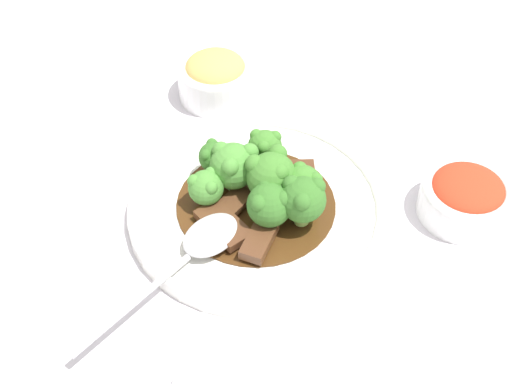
{
  "coord_description": "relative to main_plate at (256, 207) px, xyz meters",
  "views": [
    {
      "loc": [
        -0.51,
        0.11,
        0.58
      ],
      "look_at": [
        0.0,
        0.0,
        0.03
      ],
      "focal_mm": 50.0,
      "sensor_mm": 36.0,
      "label": 1
    }
  ],
  "objects": [
    {
      "name": "ground_plane",
      "position": [
        0.0,
        0.0,
        -0.01
      ],
      "size": [
        4.0,
        4.0,
        0.0
      ],
      "primitive_type": "plane",
      "color": "silver"
    },
    {
      "name": "main_plate",
      "position": [
        0.0,
        0.0,
        0.0
      ],
      "size": [
        0.28,
        0.28,
        0.02
      ],
      "color": "white",
      "rests_on": "ground_plane"
    },
    {
      "name": "beef_strip_0",
      "position": [
        -0.0,
        0.02,
        0.01
      ],
      "size": [
        0.05,
        0.05,
        0.01
      ],
      "color": "#56331E",
      "rests_on": "main_plate"
    },
    {
      "name": "beef_strip_1",
      "position": [
        -0.03,
        0.04,
        0.01
      ],
      "size": [
        0.07,
        0.06,
        0.01
      ],
      "color": "#56331E",
      "rests_on": "main_plate"
    },
    {
      "name": "beef_strip_2",
      "position": [
        -0.06,
        0.01,
        0.01
      ],
      "size": [
        0.06,
        0.05,
        0.01
      ],
      "color": "#56331E",
      "rests_on": "main_plate"
    },
    {
      "name": "beef_strip_3",
      "position": [
        0.03,
        -0.05,
        0.01
      ],
      "size": [
        0.03,
        0.05,
        0.01
      ],
      "color": "#56331E",
      "rests_on": "main_plate"
    },
    {
      "name": "broccoli_floret_0",
      "position": [
        -0.01,
        -0.05,
        0.04
      ],
      "size": [
        0.04,
        0.04,
        0.05
      ],
      "color": "#8EB756",
      "rests_on": "main_plate"
    },
    {
      "name": "broccoli_floret_1",
      "position": [
        0.05,
        -0.02,
        0.04
      ],
      "size": [
        0.04,
        0.04,
        0.05
      ],
      "color": "#7FA84C",
      "rests_on": "main_plate"
    },
    {
      "name": "broccoli_floret_2",
      "position": [
        0.0,
        -0.02,
        0.04
      ],
      "size": [
        0.05,
        0.05,
        0.06
      ],
      "color": "#7FA84C",
      "rests_on": "main_plate"
    },
    {
      "name": "broccoli_floret_3",
      "position": [
        -0.03,
        -0.01,
        0.04
      ],
      "size": [
        0.05,
        0.05,
        0.05
      ],
      "color": "#8EB756",
      "rests_on": "main_plate"
    },
    {
      "name": "broccoli_floret_4",
      "position": [
        0.03,
        0.02,
        0.04
      ],
      "size": [
        0.05,
        0.05,
        0.06
      ],
      "color": "#7FA84C",
      "rests_on": "main_plate"
    },
    {
      "name": "broccoli_floret_5",
      "position": [
        0.01,
        0.05,
        0.03
      ],
      "size": [
        0.04,
        0.04,
        0.04
      ],
      "color": "#8EB756",
      "rests_on": "main_plate"
    },
    {
      "name": "broccoli_floret_6",
      "position": [
        0.05,
        0.04,
        0.04
      ],
      "size": [
        0.03,
        0.03,
        0.04
      ],
      "color": "#7FA84C",
      "rests_on": "main_plate"
    },
    {
      "name": "broccoli_floret_7",
      "position": [
        -0.04,
        -0.04,
        0.04
      ],
      "size": [
        0.05,
        0.05,
        0.06
      ],
      "color": "#7FA84C",
      "rests_on": "main_plate"
    },
    {
      "name": "serving_spoon",
      "position": [
        -0.05,
        0.07,
        0.02
      ],
      "size": [
        0.15,
        0.19,
        0.01
      ],
      "color": "silver",
      "rests_on": "main_plate"
    },
    {
      "name": "side_bowl_kimchi",
      "position": [
        -0.05,
        -0.22,
        0.02
      ],
      "size": [
        0.1,
        0.1,
        0.05
      ],
      "color": "white",
      "rests_on": "ground_plane"
    },
    {
      "name": "side_bowl_appetizer",
      "position": [
        0.21,
        0.01,
        0.02
      ],
      "size": [
        0.1,
        0.1,
        0.06
      ],
      "color": "white",
      "rests_on": "ground_plane"
    }
  ]
}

